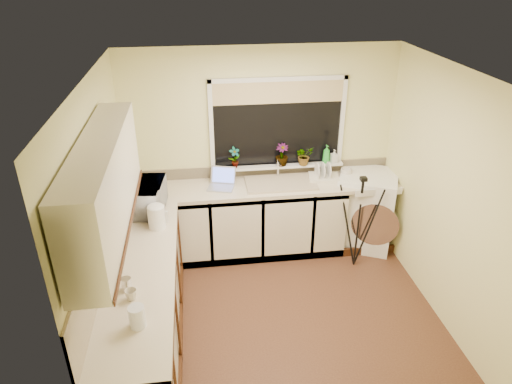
{
  "coord_description": "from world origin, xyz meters",
  "views": [
    {
      "loc": [
        -0.74,
        -3.63,
        3.31
      ],
      "look_at": [
        -0.18,
        0.55,
        1.15
      ],
      "focal_mm": 32.54,
      "sensor_mm": 36.0,
      "label": 1
    }
  ],
  "objects_px": {
    "tripod": "(358,223)",
    "plant_c": "(282,155)",
    "soap_bottle_clear": "(334,156)",
    "dish_rack": "(324,178)",
    "microwave": "(145,197)",
    "steel_jar": "(126,284)",
    "washing_machine": "(365,209)",
    "plant_a": "(235,158)",
    "laptop": "(222,182)",
    "soap_bottle_green": "(326,154)",
    "kettle": "(157,217)",
    "glass_jug": "(137,317)",
    "cup_back": "(346,172)",
    "cup_left": "(131,295)",
    "plant_d": "(304,156)"
  },
  "relations": [
    {
      "from": "tripod",
      "to": "plant_c",
      "type": "distance_m",
      "value": 1.2
    },
    {
      "from": "tripod",
      "to": "soap_bottle_clear",
      "type": "bearing_deg",
      "value": 93.49
    },
    {
      "from": "dish_rack",
      "to": "microwave",
      "type": "height_order",
      "value": "microwave"
    },
    {
      "from": "steel_jar",
      "to": "washing_machine",
      "type": "bearing_deg",
      "value": 33.29
    },
    {
      "from": "steel_jar",
      "to": "plant_a",
      "type": "xyz_separation_m",
      "value": [
        1.06,
        1.96,
        0.22
      ]
    },
    {
      "from": "plant_a",
      "to": "microwave",
      "type": "bearing_deg",
      "value": -147.33
    },
    {
      "from": "plant_c",
      "to": "soap_bottle_clear",
      "type": "bearing_deg",
      "value": -0.39
    },
    {
      "from": "laptop",
      "to": "soap_bottle_green",
      "type": "xyz_separation_m",
      "value": [
        1.29,
        0.17,
        0.21
      ]
    },
    {
      "from": "kettle",
      "to": "glass_jug",
      "type": "relative_size",
      "value": 1.31
    },
    {
      "from": "laptop",
      "to": "kettle",
      "type": "bearing_deg",
      "value": -113.53
    },
    {
      "from": "kettle",
      "to": "plant_a",
      "type": "height_order",
      "value": "plant_a"
    },
    {
      "from": "cup_back",
      "to": "cup_left",
      "type": "xyz_separation_m",
      "value": [
        -2.36,
        -1.97,
        -0.01
      ]
    },
    {
      "from": "washing_machine",
      "to": "plant_c",
      "type": "xyz_separation_m",
      "value": [
        -1.04,
        0.2,
        0.71
      ]
    },
    {
      "from": "dish_rack",
      "to": "steel_jar",
      "type": "relative_size",
      "value": 3.14
    },
    {
      "from": "plant_a",
      "to": "plant_c",
      "type": "relative_size",
      "value": 0.96
    },
    {
      "from": "laptop",
      "to": "glass_jug",
      "type": "height_order",
      "value": "laptop"
    },
    {
      "from": "washing_machine",
      "to": "cup_left",
      "type": "relative_size",
      "value": 9.93
    },
    {
      "from": "soap_bottle_green",
      "to": "cup_back",
      "type": "xyz_separation_m",
      "value": [
        0.23,
        -0.11,
        -0.21
      ]
    },
    {
      "from": "plant_d",
      "to": "cup_back",
      "type": "xyz_separation_m",
      "value": [
        0.51,
        -0.09,
        -0.21
      ]
    },
    {
      "from": "kettle",
      "to": "cup_left",
      "type": "relative_size",
      "value": 2.35
    },
    {
      "from": "laptop",
      "to": "steel_jar",
      "type": "distance_m",
      "value": 1.99
    },
    {
      "from": "glass_jug",
      "to": "plant_a",
      "type": "xyz_separation_m",
      "value": [
        0.93,
        2.39,
        0.19
      ]
    },
    {
      "from": "soap_bottle_clear",
      "to": "cup_left",
      "type": "relative_size",
      "value": 1.73
    },
    {
      "from": "plant_d",
      "to": "soap_bottle_clear",
      "type": "height_order",
      "value": "plant_d"
    },
    {
      "from": "tripod",
      "to": "microwave",
      "type": "xyz_separation_m",
      "value": [
        -2.35,
        0.04,
        0.48
      ]
    },
    {
      "from": "kettle",
      "to": "plant_a",
      "type": "bearing_deg",
      "value": 49.28
    },
    {
      "from": "plant_d",
      "to": "soap_bottle_green",
      "type": "bearing_deg",
      "value": 3.89
    },
    {
      "from": "washing_machine",
      "to": "plant_d",
      "type": "height_order",
      "value": "plant_d"
    },
    {
      "from": "washing_machine",
      "to": "kettle",
      "type": "distance_m",
      "value": 2.66
    },
    {
      "from": "laptop",
      "to": "cup_left",
      "type": "distance_m",
      "value": 2.08
    },
    {
      "from": "plant_c",
      "to": "glass_jug",
      "type": "bearing_deg",
      "value": -122.16
    },
    {
      "from": "laptop",
      "to": "soap_bottle_clear",
      "type": "distance_m",
      "value": 1.4
    },
    {
      "from": "kettle",
      "to": "steel_jar",
      "type": "height_order",
      "value": "kettle"
    },
    {
      "from": "soap_bottle_clear",
      "to": "cup_back",
      "type": "height_order",
      "value": "soap_bottle_clear"
    },
    {
      "from": "soap_bottle_clear",
      "to": "steel_jar",
      "type": "bearing_deg",
      "value": -139.35
    },
    {
      "from": "plant_a",
      "to": "cup_back",
      "type": "xyz_separation_m",
      "value": [
        1.34,
        -0.12,
        -0.22
      ]
    },
    {
      "from": "laptop",
      "to": "steel_jar",
      "type": "relative_size",
      "value": 3.21
    },
    {
      "from": "steel_jar",
      "to": "plant_c",
      "type": "distance_m",
      "value": 2.55
    },
    {
      "from": "laptop",
      "to": "cup_back",
      "type": "height_order",
      "value": "laptop"
    },
    {
      "from": "washing_machine",
      "to": "plant_c",
      "type": "height_order",
      "value": "plant_c"
    },
    {
      "from": "glass_jug",
      "to": "plant_d",
      "type": "relative_size",
      "value": 0.74
    },
    {
      "from": "tripod",
      "to": "cup_back",
      "type": "height_order",
      "value": "tripod"
    },
    {
      "from": "plant_d",
      "to": "cup_back",
      "type": "height_order",
      "value": "plant_d"
    },
    {
      "from": "laptop",
      "to": "microwave",
      "type": "xyz_separation_m",
      "value": [
        -0.83,
        -0.47,
        0.1
      ]
    },
    {
      "from": "soap_bottle_clear",
      "to": "plant_a",
      "type": "bearing_deg",
      "value": 179.46
    },
    {
      "from": "tripod",
      "to": "cup_left",
      "type": "height_order",
      "value": "tripod"
    },
    {
      "from": "microwave",
      "to": "tripod",
      "type": "bearing_deg",
      "value": -84.7
    },
    {
      "from": "cup_back",
      "to": "tripod",
      "type": "bearing_deg",
      "value": -89.85
    },
    {
      "from": "laptop",
      "to": "cup_back",
      "type": "relative_size",
      "value": 2.62
    },
    {
      "from": "soap_bottle_green",
      "to": "cup_back",
      "type": "height_order",
      "value": "soap_bottle_green"
    }
  ]
}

